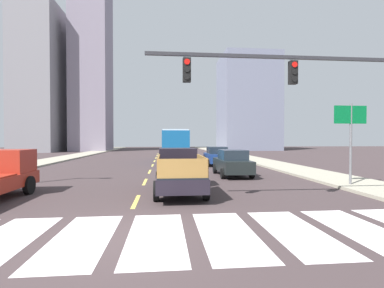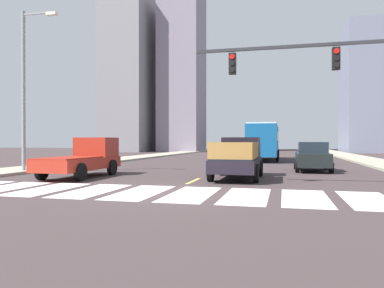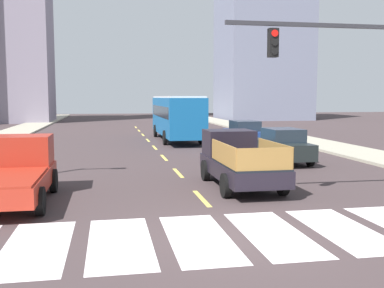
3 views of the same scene
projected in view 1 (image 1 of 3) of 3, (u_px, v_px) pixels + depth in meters
name	position (u px, v px, depth m)	size (l,w,h in m)	color
ground_plane	(120.00, 237.00, 6.98)	(160.00, 160.00, 0.00)	#3F3233
sidewalk_right	(274.00, 164.00, 25.97)	(3.29, 110.00, 0.15)	#A49E89
sidewalk_left	(19.00, 167.00, 23.81)	(3.29, 110.00, 0.15)	#A49E89
crosswalk_stripe_3	(4.00, 241.00, 6.72)	(1.42, 3.84, 0.01)	silver
crosswalk_stripe_4	(82.00, 238.00, 6.89)	(1.42, 3.84, 0.01)	silver
crosswalk_stripe_5	(156.00, 236.00, 7.07)	(1.42, 3.84, 0.01)	silver
crosswalk_stripe_6	(227.00, 233.00, 7.24)	(1.42, 3.84, 0.01)	silver
crosswalk_stripe_7	(295.00, 231.00, 7.41)	(1.42, 3.84, 0.01)	silver
crosswalk_stripe_8	(359.00, 229.00, 7.59)	(1.42, 3.84, 0.01)	silver
lane_dash_0	(136.00, 201.00, 10.96)	(0.16, 2.40, 0.01)	#E3C952
lane_dash_1	(145.00, 182.00, 15.94)	(0.16, 2.40, 0.01)	#E3C952
lane_dash_2	(150.00, 172.00, 20.91)	(0.16, 2.40, 0.01)	#E3C952
lane_dash_3	(153.00, 165.00, 25.89)	(0.16, 2.40, 0.01)	#E3C952
lane_dash_4	(155.00, 161.00, 30.86)	(0.16, 2.40, 0.01)	#E3C952
lane_dash_5	(156.00, 158.00, 35.84)	(0.16, 2.40, 0.01)	#E3C952
lane_dash_6	(157.00, 156.00, 40.81)	(0.16, 2.40, 0.01)	#E3C952
lane_dash_7	(158.00, 154.00, 45.79)	(0.16, 2.40, 0.01)	#E3C952
pickup_stakebed	(179.00, 171.00, 13.07)	(2.18, 5.20, 1.96)	black
city_bus	(174.00, 143.00, 30.49)	(2.72, 10.80, 3.32)	#145A96
sedan_mid	(217.00, 156.00, 25.86)	(2.02, 4.40, 1.72)	navy
sedan_near_right	(232.00, 163.00, 18.50)	(2.02, 4.40, 1.72)	black
traffic_signal_gantry	(324.00, 90.00, 10.39)	(9.81, 0.27, 6.00)	#2D2D33
direction_sign_green	(350.00, 127.00, 14.14)	(1.70, 0.12, 4.20)	slate
block_mid_left	(42.00, 80.00, 54.55)	(7.66, 11.93, 27.66)	gray
block_mid_right	(248.00, 103.00, 62.62)	(11.90, 11.61, 20.67)	slate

